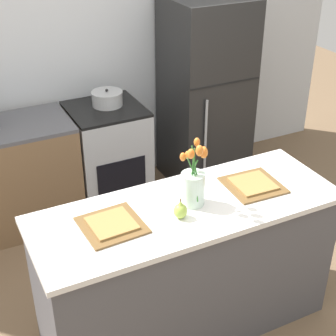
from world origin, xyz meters
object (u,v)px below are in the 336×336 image
Objects in this scene: flower_vase at (193,184)px; plate_setting_left at (112,224)px; pear_figurine at (180,210)px; cooking_pot at (107,98)px; refrigerator at (205,94)px; plate_setting_right at (253,185)px; stove_range at (108,156)px.

plate_setting_left is (-0.49, 0.00, -0.12)m from flower_vase.
pear_figurine is 0.48× the size of cooking_pot.
refrigerator is at bearing 46.54° from plate_setting_left.
pear_figurine is at bearing -170.17° from plate_setting_right.
plate_setting_left is 1.29× the size of cooking_pot.
stove_range is 1.70m from flower_vase.
cooking_pot is (0.04, 0.04, 0.51)m from stove_range.
flower_vase is at bearing -179.57° from plate_setting_right.
pear_figurine reaches higher than cooking_pot.
pear_figurine is (-0.13, -0.09, -0.08)m from flower_vase.
flower_vase is at bearing -92.24° from stove_range.
refrigerator is at bearing 0.04° from stove_range.
cooking_pot is (0.23, 1.72, -0.01)m from pear_figurine.
refrigerator is at bearing 55.84° from pear_figurine.
flower_vase reaches higher than plate_setting_right.
plate_setting_right is at bearing -110.59° from refrigerator.
pear_figurine is (-1.14, -1.68, 0.12)m from refrigerator.
plate_setting_right is at bearing -79.00° from cooking_pot.
refrigerator is 4.14× the size of flower_vase.
plate_setting_right is (0.35, -1.59, 0.48)m from stove_range.
pear_figurine reaches higher than stove_range.
plate_setting_left is at bearing 179.64° from flower_vase.
cooking_pot is (-0.91, 0.04, 0.11)m from refrigerator.
plate_setting_right reaches higher than stove_range.
plate_setting_right is at bearing 0.43° from flower_vase.
plate_setting_right is (-0.60, -1.59, 0.08)m from refrigerator.
refrigerator reaches higher than flower_vase.
plate_setting_right is (0.54, 0.09, -0.04)m from pear_figurine.
cooking_pot is at bearing 101.00° from plate_setting_right.
cooking_pot is at bearing 86.51° from flower_vase.
flower_vase is 0.51m from plate_setting_left.
flower_vase is (-1.01, -1.59, 0.21)m from refrigerator.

